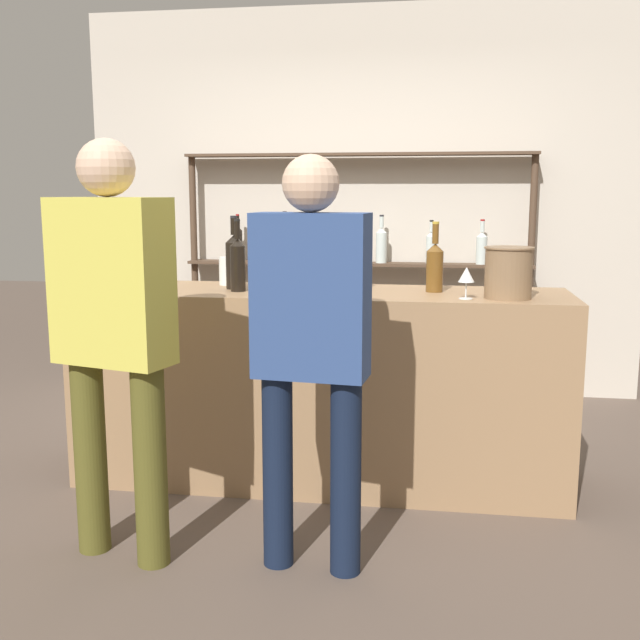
{
  "coord_description": "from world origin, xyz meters",
  "views": [
    {
      "loc": [
        0.57,
        -3.68,
        1.48
      ],
      "look_at": [
        0.0,
        0.0,
        0.84
      ],
      "focal_mm": 42.0,
      "sensor_mm": 36.0,
      "label": 1
    }
  ],
  "objects": [
    {
      "name": "cork_jar",
      "position": [
        -0.52,
        0.17,
        1.07
      ],
      "size": [
        0.1,
        0.1,
        0.15
      ],
      "color": "silver",
      "rests_on": "bar_counter"
    },
    {
      "name": "counter_bottle_2",
      "position": [
        0.57,
        0.05,
        1.12
      ],
      "size": [
        0.08,
        0.08,
        0.35
      ],
      "color": "brown",
      "rests_on": "bar_counter"
    },
    {
      "name": "wine_glass",
      "position": [
        0.71,
        -0.18,
        1.1
      ],
      "size": [
        0.07,
        0.07,
        0.15
      ],
      "color": "silver",
      "rests_on": "bar_counter"
    },
    {
      "name": "counter_bottle_1",
      "position": [
        -0.4,
        -0.08,
        1.13
      ],
      "size": [
        0.08,
        0.08,
        0.36
      ],
      "color": "black",
      "rests_on": "bar_counter"
    },
    {
      "name": "counter_bottle_3",
      "position": [
        0.17,
        0.03,
        1.12
      ],
      "size": [
        0.08,
        0.08,
        0.33
      ],
      "color": "black",
      "rests_on": "bar_counter"
    },
    {
      "name": "counter_bottle_0",
      "position": [
        -0.45,
        0.02,
        1.14
      ],
      "size": [
        0.09,
        0.09,
        0.37
      ],
      "color": "black",
      "rests_on": "bar_counter"
    },
    {
      "name": "customer_left",
      "position": [
        -0.67,
        -0.96,
        0.98
      ],
      "size": [
        0.51,
        0.32,
        1.68
      ],
      "rotation": [
        0.0,
        0.0,
        1.31
      ],
      "color": "brown",
      "rests_on": "ground_plane"
    },
    {
      "name": "ice_bucket",
      "position": [
        0.91,
        -0.13,
        1.11
      ],
      "size": [
        0.23,
        0.23,
        0.24
      ],
      "color": "#846647",
      "rests_on": "bar_counter"
    },
    {
      "name": "ground_plane",
      "position": [
        0.0,
        0.0,
        0.0
      ],
      "size": [
        16.0,
        16.0,
        0.0
      ],
      "primitive_type": "plane",
      "color": "brown"
    },
    {
      "name": "customer_center",
      "position": [
        0.11,
        -0.94,
        0.95
      ],
      "size": [
        0.45,
        0.23,
        1.62
      ],
      "rotation": [
        0.0,
        0.0,
        1.48
      ],
      "color": "#121C33",
      "rests_on": "ground_plane"
    },
    {
      "name": "back_wall",
      "position": [
        0.0,
        1.92,
        1.4
      ],
      "size": [
        4.08,
        0.12,
        2.8
      ],
      "primitive_type": "cube",
      "color": "beige",
      "rests_on": "ground_plane"
    },
    {
      "name": "back_shelf",
      "position": [
        0.01,
        1.74,
        1.18
      ],
      "size": [
        2.51,
        0.18,
        1.76
      ],
      "color": "#4C3828",
      "rests_on": "ground_plane"
    },
    {
      "name": "bar_counter",
      "position": [
        0.0,
        0.0,
        0.5
      ],
      "size": [
        2.48,
        0.64,
        0.99
      ],
      "primitive_type": "cube",
      "color": "#997551",
      "rests_on": "ground_plane"
    }
  ]
}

